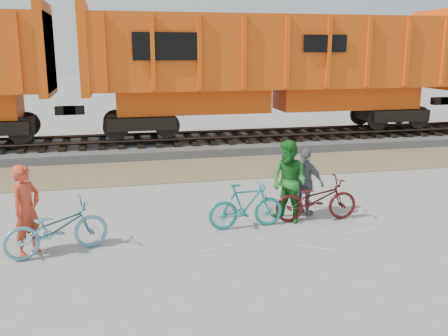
{
  "coord_description": "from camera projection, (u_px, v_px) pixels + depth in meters",
  "views": [
    {
      "loc": [
        -2.86,
        -9.38,
        3.65
      ],
      "look_at": [
        -0.4,
        1.5,
        0.99
      ],
      "focal_mm": 40.0,
      "sensor_mm": 36.0,
      "label": 1
    }
  ],
  "objects": [
    {
      "name": "person_woman",
      "position": [
        305.0,
        182.0,
        11.11
      ],
      "size": [
        0.85,
        0.94,
        1.53
      ],
      "primitive_type": "imported",
      "rotation": [
        0.0,
        0.0,
        2.23
      ],
      "color": "slate",
      "rests_on": "ground"
    },
    {
      "name": "track",
      "position": [
        190.0,
        136.0,
        18.79
      ],
      "size": [
        120.0,
        2.6,
        0.24
      ],
      "color": "black",
      "rests_on": "ballast_bed"
    },
    {
      "name": "bicycle_teal",
      "position": [
        246.0,
        206.0,
        10.35
      ],
      "size": [
        1.63,
        0.54,
        0.97
      ],
      "primitive_type": "imported",
      "rotation": [
        0.0,
        0.0,
        1.62
      ],
      "color": "teal",
      "rests_on": "ground"
    },
    {
      "name": "ballast_bed",
      "position": [
        191.0,
        144.0,
        18.87
      ],
      "size": [
        120.0,
        4.0,
        0.3
      ],
      "primitive_type": "cube",
      "color": "slate",
      "rests_on": "ground"
    },
    {
      "name": "person_man",
      "position": [
        289.0,
        182.0,
        10.66
      ],
      "size": [
        1.04,
        1.09,
        1.78
      ],
      "primitive_type": "imported",
      "rotation": [
        0.0,
        0.0,
        -0.98
      ],
      "color": "#1F7325",
      "rests_on": "ground"
    },
    {
      "name": "bicycle_blue",
      "position": [
        57.0,
        228.0,
        9.04
      ],
      "size": [
        1.98,
        1.19,
        0.98
      ],
      "primitive_type": "imported",
      "rotation": [
        0.0,
        0.0,
        1.88
      ],
      "color": "#629FB4",
      "rests_on": "ground"
    },
    {
      "name": "ground",
      "position": [
        258.0,
        229.0,
        10.36
      ],
      "size": [
        120.0,
        120.0,
        0.0
      ],
      "primitive_type": "plane",
      "color": "#9E9E99",
      "rests_on": "ground"
    },
    {
      "name": "gravel_strip",
      "position": [
        208.0,
        169.0,
        15.58
      ],
      "size": [
        120.0,
        3.0,
        0.02
      ],
      "primitive_type": "cube",
      "color": "#8B7956",
      "rests_on": "ground"
    },
    {
      "name": "bicycle_maroon",
      "position": [
        316.0,
        199.0,
        10.82
      ],
      "size": [
        1.85,
        0.71,
        0.96
      ],
      "primitive_type": "imported",
      "rotation": [
        0.0,
        0.0,
        1.53
      ],
      "color": "#4A1415",
      "rests_on": "ground"
    },
    {
      "name": "hopper_car_center",
      "position": [
        273.0,
        67.0,
        18.89
      ],
      "size": [
        14.0,
        3.13,
        4.65
      ],
      "color": "black",
      "rests_on": "track"
    },
    {
      "name": "person_solo",
      "position": [
        27.0,
        210.0,
        8.95
      ],
      "size": [
        0.68,
        0.73,
        1.67
      ],
      "primitive_type": "imported",
      "rotation": [
        0.0,
        0.0,
        0.95
      ],
      "color": "#CE4025",
      "rests_on": "ground"
    }
  ]
}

